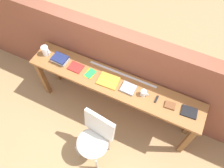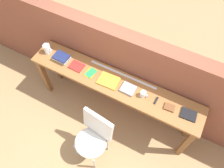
{
  "view_description": "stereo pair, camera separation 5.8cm",
  "coord_description": "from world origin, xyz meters",
  "views": [
    {
      "loc": [
        0.68,
        -1.16,
        3.35
      ],
      "look_at": [
        0.0,
        0.25,
        0.9
      ],
      "focal_mm": 35.0,
      "sensor_mm": 36.0,
      "label": 1
    },
    {
      "loc": [
        0.74,
        -1.14,
        3.35
      ],
      "look_at": [
        0.0,
        0.25,
        0.9
      ],
      "focal_mm": 35.0,
      "sensor_mm": 36.0,
      "label": 2
    }
  ],
  "objects": [
    {
      "name": "magazine_cycling",
      "position": [
        -0.59,
        0.29,
        0.89
      ],
      "size": [
        0.2,
        0.17,
        0.02
      ],
      "primitive_type": "cube",
      "rotation": [
        0.0,
        0.0,
        -0.03
      ],
      "color": "red",
      "rests_on": "sideboard"
    },
    {
      "name": "sideboard",
      "position": [
        0.0,
        0.3,
        0.74
      ],
      "size": [
        2.5,
        0.44,
        0.88
      ],
      "color": "#996033",
      "rests_on": "ground"
    },
    {
      "name": "pitcher_white",
      "position": [
        -1.1,
        0.31,
        0.96
      ],
      "size": [
        0.14,
        0.1,
        0.18
      ],
      "color": "white",
      "rests_on": "sideboard"
    },
    {
      "name": "multitool_folded",
      "position": [
        0.61,
        0.3,
        0.89
      ],
      "size": [
        0.03,
        0.11,
        0.02
      ],
      "primitive_type": "cube",
      "rotation": [
        0.0,
        0.0,
        -0.04
      ],
      "color": "black",
      "rests_on": "sideboard"
    },
    {
      "name": "chair_white_moulded",
      "position": [
        0.06,
        -0.39,
        0.53
      ],
      "size": [
        0.49,
        0.5,
        0.89
      ],
      "color": "silver",
      "rests_on": "ground"
    },
    {
      "name": "book_repair_rightmost",
      "position": [
        1.04,
        0.3,
        0.89
      ],
      "size": [
        0.21,
        0.17,
        0.02
      ],
      "primitive_type": "cube",
      "rotation": [
        0.0,
        0.0,
        0.08
      ],
      "color": "black",
      "rests_on": "sideboard"
    },
    {
      "name": "book_open_centre",
      "position": [
        -0.07,
        0.28,
        0.89
      ],
      "size": [
        0.29,
        0.23,
        0.02
      ],
      "primitive_type": "cube",
      "rotation": [
        0.0,
        0.0,
        0.05
      ],
      "color": "gold",
      "rests_on": "sideboard"
    },
    {
      "name": "ground_plane",
      "position": [
        0.0,
        0.0,
        0.0
      ],
      "size": [
        40.0,
        40.0,
        0.0
      ],
      "primitive_type": "plane",
      "color": "tan"
    },
    {
      "name": "ruler_metal_back_edge",
      "position": [
        0.05,
        0.47,
        0.88
      ],
      "size": [
        1.0,
        0.03,
        0.0
      ],
      "primitive_type": "cube",
      "color": "silver",
      "rests_on": "sideboard"
    },
    {
      "name": "mug",
      "position": [
        0.43,
        0.29,
        0.92
      ],
      "size": [
        0.11,
        0.08,
        0.09
      ],
      "color": "white",
      "rests_on": "sideboard"
    },
    {
      "name": "leather_journal_brown",
      "position": [
        0.8,
        0.28,
        0.89
      ],
      "size": [
        0.14,
        0.11,
        0.02
      ],
      "primitive_type": "cube",
      "rotation": [
        0.0,
        0.0,
        0.09
      ],
      "color": "brown",
      "rests_on": "sideboard"
    },
    {
      "name": "book_grey_hardcover",
      "position": [
        0.22,
        0.28,
        0.9
      ],
      "size": [
        0.19,
        0.17,
        0.03
      ],
      "primitive_type": "cube",
      "rotation": [
        0.0,
        0.0,
        -0.03
      ],
      "color": "#9E9EA3",
      "rests_on": "sideboard"
    },
    {
      "name": "pamphlet_pile_colourful",
      "position": [
        -0.35,
        0.28,
        0.88
      ],
      "size": [
        0.14,
        0.18,
        0.01
      ],
      "color": "purple",
      "rests_on": "sideboard"
    },
    {
      "name": "brick_wall_back",
      "position": [
        0.0,
        0.64,
        0.73
      ],
      "size": [
        6.0,
        0.2,
        1.47
      ],
      "primitive_type": "cube",
      "color": "brown",
      "rests_on": "ground"
    },
    {
      "name": "book_stack_leftmost",
      "position": [
        -0.85,
        0.3,
        0.92
      ],
      "size": [
        0.23,
        0.19,
        0.08
      ],
      "color": "#9E9EA3",
      "rests_on": "sideboard"
    }
  ]
}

